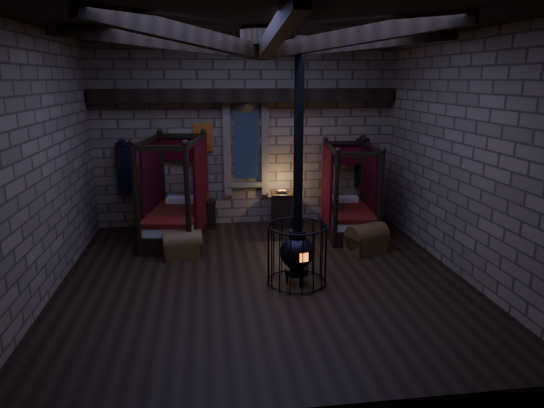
{
  "coord_description": "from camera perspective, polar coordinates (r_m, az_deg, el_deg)",
  "views": [
    {
      "loc": [
        -0.92,
        -7.89,
        3.43
      ],
      "look_at": [
        0.23,
        0.6,
        1.2
      ],
      "focal_mm": 32.0,
      "sensor_mm": 36.0,
      "label": 1
    }
  ],
  "objects": [
    {
      "name": "stove",
      "position": [
        8.24,
        2.97,
        -5.28
      ],
      "size": [
        1.02,
        1.02,
        4.05
      ],
      "rotation": [
        0.0,
        0.0,
        0.24
      ],
      "color": "black",
      "rests_on": "ground"
    },
    {
      "name": "nightstand_left",
      "position": [
        11.44,
        -7.64,
        -1.19
      ],
      "size": [
        0.43,
        0.41,
        0.81
      ],
      "rotation": [
        0.0,
        0.0,
        0.04
      ],
      "color": "black",
      "rests_on": "ground"
    },
    {
      "name": "room",
      "position": [
        8.04,
        -1.18,
        16.84
      ],
      "size": [
        7.02,
        7.02,
        4.29
      ],
      "color": "black",
      "rests_on": "ground"
    },
    {
      "name": "trunk_right",
      "position": [
        10.07,
        11.07,
        -4.04
      ],
      "size": [
        0.92,
        0.77,
        0.58
      ],
      "rotation": [
        0.0,
        0.0,
        0.4
      ],
      "color": "brown",
      "rests_on": "ground"
    },
    {
      "name": "nightstand_right",
      "position": [
        11.47,
        1.15,
        -0.65
      ],
      "size": [
        0.52,
        0.5,
        0.88
      ],
      "rotation": [
        0.0,
        0.0,
        -0.05
      ],
      "color": "black",
      "rests_on": "ground"
    },
    {
      "name": "trunk_left",
      "position": [
        9.71,
        -10.5,
        -4.81
      ],
      "size": [
        0.8,
        0.57,
        0.54
      ],
      "rotation": [
        0.0,
        0.0,
        0.14
      ],
      "color": "brown",
      "rests_on": "ground"
    },
    {
      "name": "bed_left",
      "position": [
        10.74,
        -11.21,
        -1.25
      ],
      "size": [
        1.45,
        2.27,
        2.21
      ],
      "rotation": [
        0.0,
        0.0,
        -0.17
      ],
      "color": "black",
      "rests_on": "ground"
    },
    {
      "name": "bed_right",
      "position": [
        11.09,
        8.99,
        -0.93
      ],
      "size": [
        1.21,
        2.01,
        2.0
      ],
      "rotation": [
        0.0,
        0.0,
        -0.11
      ],
      "color": "black",
      "rests_on": "ground"
    }
  ]
}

